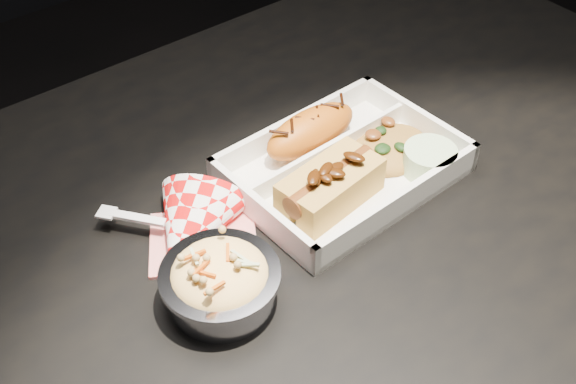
# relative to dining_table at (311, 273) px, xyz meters

# --- Properties ---
(dining_table) EXTENTS (1.20, 0.80, 0.75)m
(dining_table) POSITION_rel_dining_table_xyz_m (0.00, 0.00, 0.00)
(dining_table) COLOR black
(dining_table) RESTS_ON ground
(food_tray) EXTENTS (0.25, 0.19, 0.04)m
(food_tray) POSITION_rel_dining_table_xyz_m (0.07, 0.03, 0.10)
(food_tray) COLOR white
(food_tray) RESTS_ON dining_table
(fried_pastry) EXTENTS (0.13, 0.05, 0.05)m
(fried_pastry) POSITION_rel_dining_table_xyz_m (0.07, 0.09, 0.12)
(fried_pastry) COLOR #C66013
(fried_pastry) RESTS_ON food_tray
(hotdog) EXTENTS (0.12, 0.07, 0.06)m
(hotdog) POSITION_rel_dining_table_xyz_m (0.03, 0.00, 0.12)
(hotdog) COLOR #C09241
(hotdog) RESTS_ON food_tray
(fried_rice_mound) EXTENTS (0.11, 0.09, 0.03)m
(fried_rice_mound) POSITION_rel_dining_table_xyz_m (0.14, 0.02, 0.11)
(fried_rice_mound) COLOR #B07933
(fried_rice_mound) RESTS_ON food_tray
(cupcake_liner) EXTENTS (0.06, 0.06, 0.03)m
(cupcake_liner) POSITION_rel_dining_table_xyz_m (0.15, -0.03, 0.11)
(cupcake_liner) COLOR beige
(cupcake_liner) RESTS_ON food_tray
(foil_coleslaw_cup) EXTENTS (0.11, 0.11, 0.07)m
(foil_coleslaw_cup) POSITION_rel_dining_table_xyz_m (-0.14, -0.03, 0.12)
(foil_coleslaw_cup) COLOR silver
(foil_coleslaw_cup) RESTS_ON dining_table
(napkin_fork) EXTENTS (0.15, 0.16, 0.10)m
(napkin_fork) POSITION_rel_dining_table_xyz_m (-0.12, 0.05, 0.11)
(napkin_fork) COLOR red
(napkin_fork) RESTS_ON dining_table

